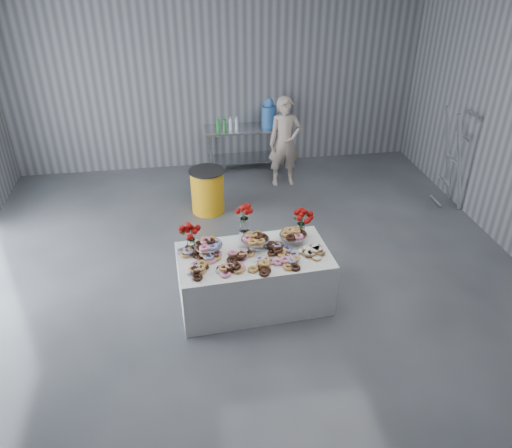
# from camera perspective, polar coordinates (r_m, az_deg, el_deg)

# --- Properties ---
(ground) EXTENTS (9.00, 9.00, 0.00)m
(ground) POSITION_cam_1_polar(r_m,az_deg,el_deg) (6.73, -0.32, -8.58)
(ground) COLOR #36393D
(ground) RESTS_ON ground
(room_walls) EXTENTS (8.04, 9.04, 4.02)m
(room_walls) POSITION_cam_1_polar(r_m,az_deg,el_deg) (5.48, -3.42, 13.42)
(room_walls) COLOR gray
(room_walls) RESTS_ON ground
(display_table) EXTENTS (1.96, 1.11, 0.75)m
(display_table) POSITION_cam_1_polar(r_m,az_deg,el_deg) (6.47, -0.24, -6.24)
(display_table) COLOR white
(display_table) RESTS_ON ground
(prep_table) EXTENTS (1.50, 0.60, 0.90)m
(prep_table) POSITION_cam_1_polar(r_m,az_deg,el_deg) (10.01, -1.45, 9.46)
(prep_table) COLOR silver
(prep_table) RESTS_ON ground
(donut_mounds) EXTENTS (1.85, 0.90, 0.09)m
(donut_mounds) POSITION_cam_1_polar(r_m,az_deg,el_deg) (6.18, -0.17, -3.42)
(donut_mounds) COLOR #B99443
(donut_mounds) RESTS_ON display_table
(cake_stand_left) EXTENTS (0.36, 0.36, 0.17)m
(cake_stand_left) POSITION_cam_1_polar(r_m,az_deg,el_deg) (6.22, -5.50, -2.28)
(cake_stand_left) COLOR silver
(cake_stand_left) RESTS_ON display_table
(cake_stand_mid) EXTENTS (0.36, 0.36, 0.17)m
(cake_stand_mid) POSITION_cam_1_polar(r_m,az_deg,el_deg) (6.30, -0.09, -1.64)
(cake_stand_mid) COLOR silver
(cake_stand_mid) RESTS_ON display_table
(cake_stand_right) EXTENTS (0.36, 0.36, 0.17)m
(cake_stand_right) POSITION_cam_1_polar(r_m,az_deg,el_deg) (6.41, 4.28, -1.12)
(cake_stand_right) COLOR silver
(cake_stand_right) RESTS_ON display_table
(danish_pile) EXTENTS (0.48, 0.48, 0.11)m
(danish_pile) POSITION_cam_1_polar(r_m,az_deg,el_deg) (6.28, 6.76, -2.98)
(danish_pile) COLOR white
(danish_pile) RESTS_ON display_table
(bouquet_left) EXTENTS (0.26, 0.26, 0.42)m
(bouquet_left) POSITION_cam_1_polar(r_m,az_deg,el_deg) (6.21, -7.52, -0.79)
(bouquet_left) COLOR white
(bouquet_left) RESTS_ON display_table
(bouquet_right) EXTENTS (0.26, 0.26, 0.42)m
(bouquet_right) POSITION_cam_1_polar(r_m,az_deg,el_deg) (6.50, 5.23, 0.89)
(bouquet_right) COLOR white
(bouquet_right) RESTS_ON display_table
(bouquet_center) EXTENTS (0.26, 0.26, 0.57)m
(bouquet_center) POSITION_cam_1_polar(r_m,az_deg,el_deg) (6.33, -1.37, 1.03)
(bouquet_center) COLOR silver
(bouquet_center) RESTS_ON display_table
(water_jug) EXTENTS (0.28, 0.28, 0.55)m
(water_jug) POSITION_cam_1_polar(r_m,az_deg,el_deg) (9.90, 1.45, 12.48)
(water_jug) COLOR #4488E7
(water_jug) RESTS_ON prep_table
(drink_bottles) EXTENTS (0.54, 0.08, 0.27)m
(drink_bottles) POSITION_cam_1_polar(r_m,az_deg,el_deg) (9.74, -3.30, 11.40)
(drink_bottles) COLOR #268C33
(drink_bottles) RESTS_ON prep_table
(person) EXTENTS (0.62, 0.41, 1.68)m
(person) POSITION_cam_1_polar(r_m,az_deg,el_deg) (9.37, 3.32, 9.33)
(person) COLOR #CC8C93
(person) RESTS_ON ground
(trash_barrel) EXTENTS (0.60, 0.60, 0.77)m
(trash_barrel) POSITION_cam_1_polar(r_m,az_deg,el_deg) (8.58, -5.56, 3.79)
(trash_barrel) COLOR orange
(trash_barrel) RESTS_ON ground
(stepladder) EXTENTS (0.63, 0.45, 1.79)m
(stepladder) POSITION_cam_1_polar(r_m,az_deg,el_deg) (9.14, 21.63, 6.90)
(stepladder) COLOR silver
(stepladder) RESTS_ON ground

